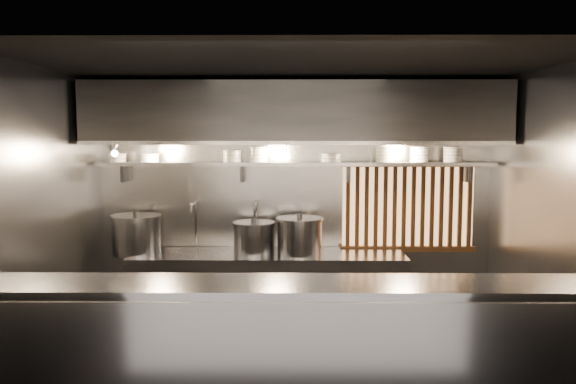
{
  "coord_description": "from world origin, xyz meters",
  "views": [
    {
      "loc": [
        -0.03,
        -4.95,
        2.2
      ],
      "look_at": [
        -0.08,
        0.55,
        1.64
      ],
      "focal_mm": 35.0,
      "sensor_mm": 36.0,
      "label": 1
    }
  ],
  "objects_px": {
    "pendant_bulb": "(286,157)",
    "stock_pot_right": "(300,236)",
    "stock_pot_left": "(137,234)",
    "heat_lamp": "(112,148)",
    "stock_pot_mid": "(254,238)"
  },
  "relations": [
    {
      "from": "stock_pot_mid",
      "to": "pendant_bulb",
      "type": "bearing_deg",
      "value": 11.5
    },
    {
      "from": "stock_pot_mid",
      "to": "stock_pot_right",
      "type": "height_order",
      "value": "stock_pot_right"
    },
    {
      "from": "heat_lamp",
      "to": "stock_pot_left",
      "type": "height_order",
      "value": "heat_lamp"
    },
    {
      "from": "heat_lamp",
      "to": "pendant_bulb",
      "type": "distance_m",
      "value": 1.83
    },
    {
      "from": "pendant_bulb",
      "to": "stock_pot_right",
      "type": "relative_size",
      "value": 0.31
    },
    {
      "from": "heat_lamp",
      "to": "stock_pot_right",
      "type": "relative_size",
      "value": 0.58
    },
    {
      "from": "stock_pot_right",
      "to": "stock_pot_left",
      "type": "bearing_deg",
      "value": 178.6
    },
    {
      "from": "stock_pot_left",
      "to": "stock_pot_mid",
      "type": "distance_m",
      "value": 1.29
    },
    {
      "from": "stock_pot_mid",
      "to": "stock_pot_right",
      "type": "bearing_deg",
      "value": -5.35
    },
    {
      "from": "pendant_bulb",
      "to": "stock_pot_left",
      "type": "relative_size",
      "value": 0.26
    },
    {
      "from": "pendant_bulb",
      "to": "stock_pot_right",
      "type": "xyz_separation_m",
      "value": [
        0.15,
        -0.12,
        -0.86
      ]
    },
    {
      "from": "stock_pot_left",
      "to": "stock_pot_mid",
      "type": "height_order",
      "value": "stock_pot_left"
    },
    {
      "from": "pendant_bulb",
      "to": "stock_pot_mid",
      "type": "bearing_deg",
      "value": -168.5
    },
    {
      "from": "stock_pot_left",
      "to": "pendant_bulb",
      "type": "bearing_deg",
      "value": 2.63
    },
    {
      "from": "heat_lamp",
      "to": "stock_pot_right",
      "type": "xyz_separation_m",
      "value": [
        1.94,
        0.23,
        -0.96
      ]
    }
  ]
}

